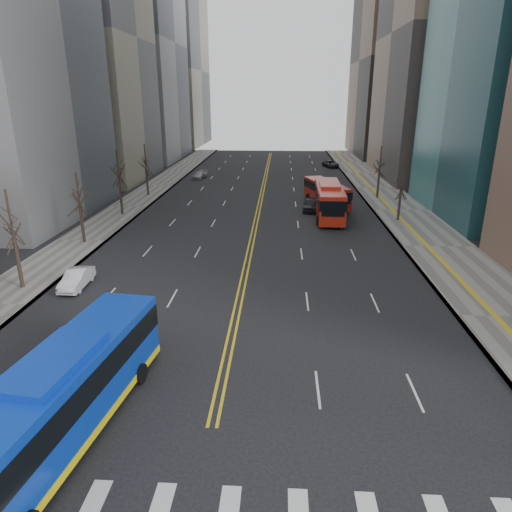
% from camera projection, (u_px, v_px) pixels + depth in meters
% --- Properties ---
extents(sidewalk_right, '(7.00, 130.00, 0.15)m').
position_uv_depth(sidewalk_right, '(400.00, 210.00, 56.13)').
color(sidewalk_right, '#65635F').
rests_on(sidewalk_right, ground).
extents(sidewalk_left, '(5.00, 130.00, 0.15)m').
position_uv_depth(sidewalk_left, '(129.00, 207.00, 57.90)').
color(sidewalk_left, '#65635F').
rests_on(sidewalk_left, ground).
extents(centerline, '(0.55, 100.00, 0.01)m').
position_uv_depth(centerline, '(262.00, 193.00, 66.48)').
color(centerline, gold).
rests_on(centerline, ground).
extents(office_towers, '(83.00, 134.00, 58.00)m').
position_uv_depth(office_towers, '(267.00, 25.00, 71.28)').
color(office_towers, gray).
rests_on(office_towers, ground).
extents(street_trees, '(35.20, 47.20, 7.60)m').
position_uv_depth(street_trees, '(183.00, 185.00, 45.98)').
color(street_trees, '#2D231B').
rests_on(street_trees, ground).
extents(blue_bus, '(4.57, 13.67, 3.87)m').
position_uv_depth(blue_bus, '(59.00, 398.00, 18.07)').
color(blue_bus, '#0C35B8').
rests_on(blue_bus, ground).
extents(red_bus_near, '(5.30, 10.66, 3.32)m').
position_uv_depth(red_bus_near, '(326.00, 192.00, 58.07)').
color(red_bus_near, '#B32213').
rests_on(red_bus_near, ground).
extents(red_bus_far, '(3.27, 12.34, 3.87)m').
position_uv_depth(red_bus_far, '(329.00, 198.00, 52.89)').
color(red_bus_far, '#B32213').
rests_on(red_bus_far, ground).
extents(car_white, '(1.49, 4.05, 1.32)m').
position_uv_depth(car_white, '(77.00, 279.00, 33.48)').
color(car_white, silver).
rests_on(car_white, ground).
extents(car_dark_mid, '(2.29, 4.71, 1.55)m').
position_uv_depth(car_dark_mid, '(311.00, 204.00, 55.98)').
color(car_dark_mid, black).
rests_on(car_dark_mid, ground).
extents(car_silver, '(2.60, 4.46, 1.21)m').
position_uv_depth(car_silver, '(200.00, 175.00, 78.13)').
color(car_silver, '#A9A8AE').
rests_on(car_silver, ground).
extents(car_dark_far, '(3.32, 5.15, 1.32)m').
position_uv_depth(car_dark_far, '(331.00, 164.00, 90.41)').
color(car_dark_far, black).
rests_on(car_dark_far, ground).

